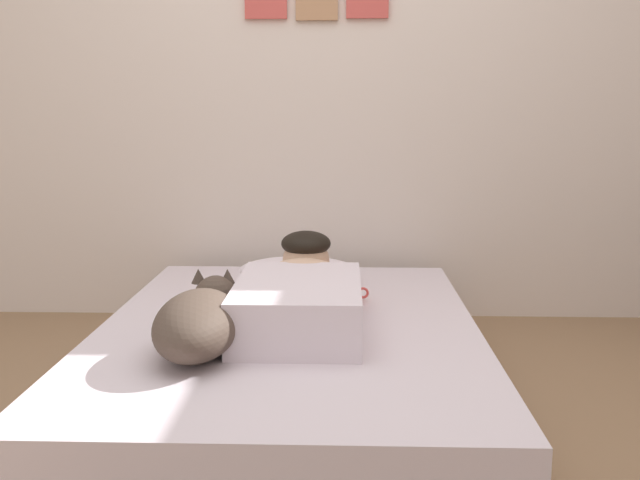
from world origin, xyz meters
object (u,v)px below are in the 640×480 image
Objects in this scene: cell_phone at (246,327)px; bed at (289,361)px; person_lying at (301,293)px; coffee_cup at (349,293)px; dog at (200,321)px; pillow at (298,270)px.

bed is at bearing 22.39° from cell_phone.
coffee_cup is (0.17, 0.28, -0.07)m from person_lying.
person_lying reaches higher than bed.
bed is 2.19× the size of person_lying.
coffee_cup is (0.47, 0.64, -0.07)m from dog.
cell_phone is (0.11, 0.27, -0.10)m from dog.
pillow is at bearing 75.95° from dog.
dog is (-0.29, -0.36, -0.00)m from person_lying.
coffee_cup is at bearing 53.87° from dog.
pillow reaches higher than cell_phone.
person_lying reaches higher than pillow.
person_lying is at bearing -85.56° from pillow.
bed is at bearing -124.86° from coffee_cup.
pillow is (-0.01, 0.65, 0.19)m from bed.
dog is 0.79m from coffee_cup.
person_lying is at bearing 51.09° from dog.
bed is 0.25m from person_lying.
coffee_cup is at bearing -56.53° from pillow.
bed is 0.42m from coffee_cup.
person_lying is at bearing 37.63° from bed.
dog reaches higher than cell_phone.
coffee_cup is 0.52m from cell_phone.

